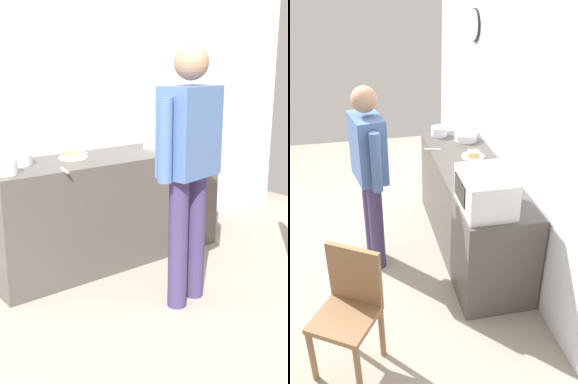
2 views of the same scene
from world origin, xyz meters
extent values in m
plane|color=#9E9384|center=(0.00, 0.00, 0.00)|extent=(6.00, 6.00, 0.00)
cube|color=silver|center=(0.00, 1.60, 1.30)|extent=(5.40, 0.10, 2.60)
cylinder|color=white|center=(-1.05, 1.54, 1.99)|extent=(0.31, 0.03, 0.31)
cylinder|color=black|center=(-1.05, 1.54, 1.99)|extent=(0.34, 0.02, 0.34)
cube|color=#4C4742|center=(0.14, 1.22, 0.44)|extent=(1.99, 0.62, 0.89)
cube|color=silver|center=(0.84, 1.11, 1.04)|extent=(0.50, 0.38, 0.30)
cube|color=black|center=(0.78, 0.92, 1.04)|extent=(0.30, 0.01, 0.18)
cylinder|color=white|center=(-0.11, 1.30, 0.89)|extent=(0.23, 0.23, 0.01)
cube|color=#E3B56B|center=(-0.11, 1.30, 0.93)|extent=(0.13, 0.13, 0.05)
cylinder|color=white|center=(-0.75, 1.09, 0.94)|extent=(0.18, 0.18, 0.10)
cylinder|color=white|center=(-0.56, 1.34, 0.93)|extent=(0.24, 0.24, 0.08)
cube|color=silver|center=(0.08, 1.49, 0.89)|extent=(0.03, 0.17, 0.01)
cube|color=silver|center=(-0.38, 0.94, 0.89)|extent=(0.06, 0.17, 0.01)
cylinder|color=#3C305C|center=(0.26, 0.28, 0.45)|extent=(0.13, 0.13, 0.90)
cylinder|color=#3C305C|center=(0.07, 0.25, 0.45)|extent=(0.13, 0.13, 0.90)
cube|color=#47669E|center=(0.16, 0.27, 1.19)|extent=(0.44, 0.31, 0.58)
cylinder|color=#47669E|center=(0.41, 0.31, 1.16)|extent=(0.09, 0.09, 0.52)
cylinder|color=#47669E|center=(-0.08, 0.22, 1.16)|extent=(0.09, 0.09, 0.52)
sphere|color=#A37A5B|center=(0.16, 0.27, 1.62)|extent=(0.22, 0.22, 0.22)
cylinder|color=olive|center=(1.45, -0.27, 0.23)|extent=(0.04, 0.04, 0.45)
cylinder|color=olive|center=(1.64, 0.03, 0.23)|extent=(0.04, 0.04, 0.45)
cylinder|color=olive|center=(1.15, -0.09, 0.23)|extent=(0.04, 0.04, 0.45)
cylinder|color=olive|center=(1.34, 0.21, 0.23)|extent=(0.04, 0.04, 0.45)
cube|color=olive|center=(1.39, -0.03, 0.47)|extent=(0.55, 0.55, 0.04)
cube|color=olive|center=(1.24, 0.06, 0.71)|extent=(0.24, 0.36, 0.45)
camera|label=1|loc=(-1.92, -1.94, 1.62)|focal=44.39mm
camera|label=2|loc=(3.62, 0.13, 2.64)|focal=40.32mm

